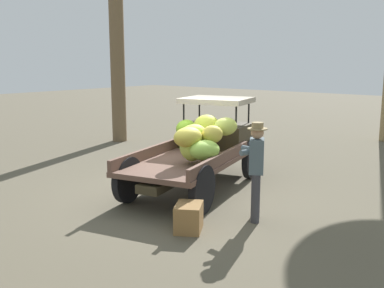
{
  "coord_description": "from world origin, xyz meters",
  "views": [
    {
      "loc": [
        -6.86,
        -5.88,
        2.75
      ],
      "look_at": [
        0.28,
        -0.02,
        1.02
      ],
      "focal_mm": 41.79,
      "sensor_mm": 36.0,
      "label": 1
    }
  ],
  "objects": [
    {
      "name": "ground_plane",
      "position": [
        0.0,
        0.0,
        0.0
      ],
      "size": [
        60.0,
        60.0,
        0.0
      ],
      "primitive_type": "plane",
      "color": "brown"
    },
    {
      "name": "truck",
      "position": [
        0.84,
        0.06,
        0.95
      ],
      "size": [
        4.65,
        2.61,
        1.89
      ],
      "rotation": [
        0.0,
        0.0,
        0.24
      ],
      "color": "#352D1D",
      "rests_on": "ground"
    },
    {
      "name": "farmer",
      "position": [
        -0.4,
        -2.0,
        0.98
      ],
      "size": [
        0.57,
        0.54,
        1.73
      ],
      "rotation": [
        0.0,
        0.0,
        2.09
      ],
      "color": "#39393F",
      "rests_on": "ground"
    },
    {
      "name": "wooden_crate",
      "position": [
        -1.51,
        -1.42,
        0.22
      ],
      "size": [
        0.69,
        0.64,
        0.45
      ],
      "primitive_type": "cube",
      "rotation": [
        0.0,
        0.0,
        0.54
      ],
      "color": "olive",
      "rests_on": "ground"
    }
  ]
}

